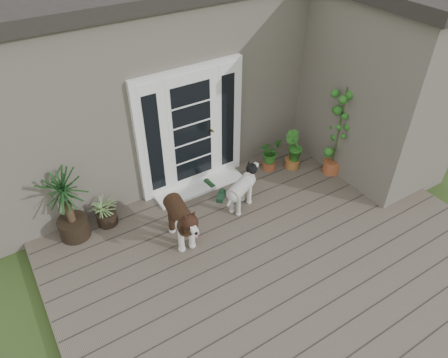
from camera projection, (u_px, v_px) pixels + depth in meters
deck at (279, 259)px, 6.06m from camera, size 6.20×4.60×0.12m
house_main at (149, 64)px, 7.98m from camera, size 7.40×4.00×3.10m
house_wing at (380, 90)px, 7.09m from camera, size 1.60×2.40×3.10m
door_unit at (191, 130)px, 6.75m from camera, size 1.90×0.14×2.15m
door_step at (200, 186)px, 7.26m from camera, size 1.60×0.40×0.05m
brindle_dog at (181, 221)px, 6.06m from camera, size 0.49×0.96×0.77m
white_dog at (241, 193)px, 6.68m from camera, size 0.82×0.61×0.62m
spider_plant at (105, 210)px, 6.41m from camera, size 0.69×0.69×0.56m
yucca at (67, 205)px, 5.98m from camera, size 1.04×1.04×1.25m
herb_a at (269, 157)px, 7.56m from camera, size 0.54×0.54×0.52m
herb_b at (293, 155)px, 7.61m from camera, size 0.50×0.50×0.53m
herb_c at (320, 138)px, 7.98m from camera, size 0.40×0.40×0.60m
sapling at (339, 131)px, 7.11m from camera, size 0.56×0.56×1.74m
clog_left at (210, 184)px, 7.29m from camera, size 0.15×0.29×0.08m
clog_right at (221, 196)px, 7.03m from camera, size 0.33×0.33×0.10m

